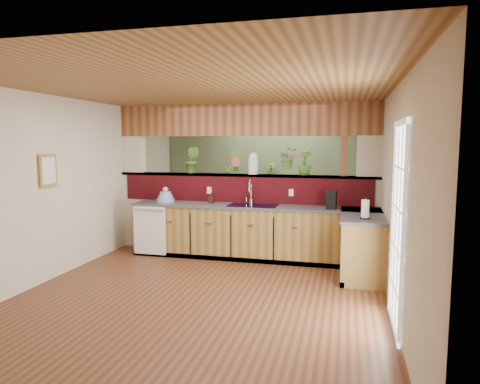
% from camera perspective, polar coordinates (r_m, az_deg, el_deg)
% --- Properties ---
extents(ground, '(4.60, 7.00, 0.01)m').
position_cam_1_polar(ground, '(6.44, -2.40, -10.89)').
color(ground, '#57301B').
rests_on(ground, ground).
extents(ceiling, '(4.60, 7.00, 0.01)m').
position_cam_1_polar(ceiling, '(6.18, -2.52, 12.77)').
color(ceiling, brown).
rests_on(ceiling, ground).
extents(wall_back, '(4.60, 0.02, 2.60)m').
position_cam_1_polar(wall_back, '(9.57, 3.50, 2.76)').
color(wall_back, beige).
rests_on(wall_back, ground).
extents(wall_front, '(4.60, 0.02, 2.60)m').
position_cam_1_polar(wall_front, '(3.03, -21.72, -5.91)').
color(wall_front, beige).
rests_on(wall_front, ground).
extents(wall_left, '(0.02, 7.00, 2.60)m').
position_cam_1_polar(wall_left, '(7.18, -20.37, 1.10)').
color(wall_left, beige).
rests_on(wall_left, ground).
extents(wall_right, '(0.02, 7.00, 2.60)m').
position_cam_1_polar(wall_right, '(5.95, 19.29, 0.11)').
color(wall_right, beige).
rests_on(wall_right, ground).
extents(pass_through_partition, '(4.60, 0.21, 2.60)m').
position_cam_1_polar(pass_through_partition, '(7.48, 0.69, 0.87)').
color(pass_through_partition, beige).
rests_on(pass_through_partition, ground).
extents(pass_through_ledge, '(4.60, 0.21, 0.04)m').
position_cam_1_polar(pass_through_ledge, '(7.47, 0.48, 2.25)').
color(pass_through_ledge, brown).
rests_on(pass_through_ledge, ground).
extents(header_beam, '(4.60, 0.15, 0.55)m').
position_cam_1_polar(header_beam, '(7.46, 0.48, 9.58)').
color(header_beam, brown).
rests_on(header_beam, ground).
extents(sage_backwall, '(4.55, 0.02, 2.55)m').
position_cam_1_polar(sage_backwall, '(9.55, 3.48, 2.75)').
color(sage_backwall, '#596F4C').
rests_on(sage_backwall, ground).
extents(countertop, '(4.14, 1.52, 0.90)m').
position_cam_1_polar(countertop, '(6.98, 6.26, -5.75)').
color(countertop, olive).
rests_on(countertop, ground).
extents(dishwasher, '(0.58, 0.03, 0.82)m').
position_cam_1_polar(dishwasher, '(7.45, -11.97, -5.00)').
color(dishwasher, white).
rests_on(dishwasher, ground).
extents(navy_sink, '(0.82, 0.50, 0.18)m').
position_cam_1_polar(navy_sink, '(7.11, 1.72, -2.42)').
color(navy_sink, black).
rests_on(navy_sink, countertop).
extents(french_door, '(0.06, 1.02, 2.16)m').
position_cam_1_polar(french_door, '(4.70, 20.23, -4.63)').
color(french_door, white).
rests_on(french_door, ground).
extents(framed_print, '(0.04, 0.35, 0.45)m').
position_cam_1_polar(framed_print, '(6.50, -24.23, 2.62)').
color(framed_print, olive).
rests_on(framed_print, wall_left).
extents(faucet, '(0.18, 0.18, 0.42)m').
position_cam_1_polar(faucet, '(7.25, 1.38, 0.17)').
color(faucet, '#B7B7B2').
rests_on(faucet, countertop).
extents(dish_stack, '(0.31, 0.31, 0.27)m').
position_cam_1_polar(dish_stack, '(7.60, -9.90, -0.70)').
color(dish_stack, '#97A2C3').
rests_on(dish_stack, countertop).
extents(soap_dispenser, '(0.08, 0.08, 0.18)m').
position_cam_1_polar(soap_dispenser, '(7.35, -3.83, -0.82)').
color(soap_dispenser, '#382314').
rests_on(soap_dispenser, countertop).
extents(coffee_maker, '(0.15, 0.25, 0.28)m').
position_cam_1_polar(coffee_maker, '(6.88, 12.10, -1.13)').
color(coffee_maker, black).
rests_on(coffee_maker, countertop).
extents(paper_towel, '(0.13, 0.13, 0.28)m').
position_cam_1_polar(paper_towel, '(6.07, 16.35, -2.27)').
color(paper_towel, black).
rests_on(paper_towel, countertop).
extents(glass_jar, '(0.17, 0.17, 0.37)m').
position_cam_1_polar(glass_jar, '(7.42, 1.76, 3.82)').
color(glass_jar, silver).
rests_on(glass_jar, pass_through_ledge).
extents(ledge_plant_left, '(0.27, 0.22, 0.47)m').
position_cam_1_polar(ledge_plant_left, '(7.73, -6.38, 4.26)').
color(ledge_plant_left, '#3A6824').
rests_on(ledge_plant_left, pass_through_ledge).
extents(ledge_plant_right, '(0.28, 0.28, 0.42)m').
position_cam_1_polar(ledge_plant_right, '(7.28, 8.60, 3.88)').
color(ledge_plant_right, '#3A6824').
rests_on(ledge_plant_right, pass_through_ledge).
extents(hanging_plant_a, '(0.23, 0.18, 0.53)m').
position_cam_1_polar(hanging_plant_a, '(7.49, -0.59, 5.27)').
color(hanging_plant_a, brown).
rests_on(hanging_plant_a, header_beam).
extents(hanging_plant_b, '(0.39, 0.37, 0.49)m').
position_cam_1_polar(hanging_plant_b, '(7.31, 6.38, 5.64)').
color(hanging_plant_b, brown).
rests_on(hanging_plant_b, header_beam).
extents(shelving_console, '(1.54, 0.58, 1.00)m').
position_cam_1_polar(shelving_console, '(9.47, 1.58, -2.14)').
color(shelving_console, black).
rests_on(shelving_console, ground).
extents(shelf_plant_a, '(0.24, 0.17, 0.46)m').
position_cam_1_polar(shelf_plant_a, '(9.52, -1.51, 2.32)').
color(shelf_plant_a, '#3A6824').
rests_on(shelf_plant_a, shelving_console).
extents(shelf_plant_b, '(0.37, 0.37, 0.52)m').
position_cam_1_polar(shelf_plant_b, '(9.31, 4.03, 2.41)').
color(shelf_plant_b, '#3A6824').
rests_on(shelf_plant_b, shelving_console).
extents(floor_plant, '(0.67, 0.58, 0.74)m').
position_cam_1_polar(floor_plant, '(8.57, 9.59, -4.05)').
color(floor_plant, '#3A6824').
rests_on(floor_plant, ground).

